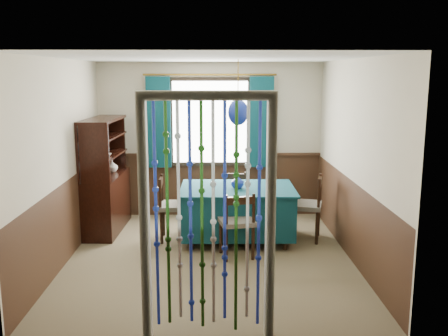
{
  "coord_description": "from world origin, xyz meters",
  "views": [
    {
      "loc": [
        0.05,
        -6.06,
        2.32
      ],
      "look_at": [
        0.19,
        0.49,
        1.07
      ],
      "focal_mm": 40.0,
      "sensor_mm": 36.0,
      "label": 1
    }
  ],
  "objects_px": {
    "chair_right": "(308,206)",
    "bowl_shelf": "(105,155)",
    "chair_far": "(234,198)",
    "dining_table": "(237,210)",
    "chair_left": "(172,206)",
    "vase_table": "(237,182)",
    "sideboard": "(106,192)",
    "chair_near": "(237,223)",
    "pendant_lamp": "(238,112)",
    "vase_sideboard": "(112,165)"
  },
  "relations": [
    {
      "from": "chair_right",
      "to": "bowl_shelf",
      "type": "height_order",
      "value": "bowl_shelf"
    },
    {
      "from": "pendant_lamp",
      "to": "bowl_shelf",
      "type": "distance_m",
      "value": 2.01
    },
    {
      "from": "pendant_lamp",
      "to": "bowl_shelf",
      "type": "height_order",
      "value": "pendant_lamp"
    },
    {
      "from": "chair_far",
      "to": "vase_table",
      "type": "height_order",
      "value": "vase_table"
    },
    {
      "from": "dining_table",
      "to": "bowl_shelf",
      "type": "xyz_separation_m",
      "value": [
        -1.88,
        0.32,
        0.73
      ]
    },
    {
      "from": "sideboard",
      "to": "chair_left",
      "type": "bearing_deg",
      "value": -21.76
    },
    {
      "from": "dining_table",
      "to": "vase_table",
      "type": "height_order",
      "value": "vase_table"
    },
    {
      "from": "chair_near",
      "to": "vase_table",
      "type": "bearing_deg",
      "value": 76.1
    },
    {
      "from": "chair_near",
      "to": "chair_right",
      "type": "height_order",
      "value": "chair_right"
    },
    {
      "from": "chair_far",
      "to": "vase_sideboard",
      "type": "height_order",
      "value": "vase_sideboard"
    },
    {
      "from": "chair_right",
      "to": "vase_sideboard",
      "type": "bearing_deg",
      "value": 89.95
    },
    {
      "from": "chair_right",
      "to": "pendant_lamp",
      "type": "bearing_deg",
      "value": 105.21
    },
    {
      "from": "vase_table",
      "to": "chair_right",
      "type": "bearing_deg",
      "value": 2.86
    },
    {
      "from": "chair_left",
      "to": "chair_right",
      "type": "relative_size",
      "value": 0.99
    },
    {
      "from": "bowl_shelf",
      "to": "dining_table",
      "type": "bearing_deg",
      "value": -9.73
    },
    {
      "from": "chair_left",
      "to": "vase_table",
      "type": "xyz_separation_m",
      "value": [
        0.91,
        -0.09,
        0.36
      ]
    },
    {
      "from": "dining_table",
      "to": "chair_right",
      "type": "distance_m",
      "value": 0.99
    },
    {
      "from": "chair_near",
      "to": "chair_right",
      "type": "xyz_separation_m",
      "value": [
        1.02,
        0.68,
        0.03
      ]
    },
    {
      "from": "chair_near",
      "to": "bowl_shelf",
      "type": "xyz_separation_m",
      "value": [
        -1.85,
        1.0,
        0.71
      ]
    },
    {
      "from": "dining_table",
      "to": "chair_near",
      "type": "bearing_deg",
      "value": -92.06
    },
    {
      "from": "pendant_lamp",
      "to": "dining_table",
      "type": "bearing_deg",
      "value": 63.43
    },
    {
      "from": "vase_table",
      "to": "vase_sideboard",
      "type": "relative_size",
      "value": 0.86
    },
    {
      "from": "chair_right",
      "to": "dining_table",
      "type": "bearing_deg",
      "value": 105.21
    },
    {
      "from": "vase_table",
      "to": "bowl_shelf",
      "type": "relative_size",
      "value": 0.9
    },
    {
      "from": "chair_far",
      "to": "bowl_shelf",
      "type": "xyz_separation_m",
      "value": [
        -1.86,
        -0.4,
        0.74
      ]
    },
    {
      "from": "chair_left",
      "to": "chair_right",
      "type": "height_order",
      "value": "chair_right"
    },
    {
      "from": "vase_sideboard",
      "to": "chair_near",
      "type": "bearing_deg",
      "value": -37.84
    },
    {
      "from": "chair_right",
      "to": "sideboard",
      "type": "bearing_deg",
      "value": 94.83
    },
    {
      "from": "chair_near",
      "to": "chair_right",
      "type": "distance_m",
      "value": 1.23
    },
    {
      "from": "pendant_lamp",
      "to": "vase_sideboard",
      "type": "xyz_separation_m",
      "value": [
        -1.88,
        0.76,
        -0.86
      ]
    },
    {
      "from": "chair_far",
      "to": "pendant_lamp",
      "type": "xyz_separation_m",
      "value": [
        0.02,
        -0.72,
        1.37
      ]
    },
    {
      "from": "bowl_shelf",
      "to": "chair_near",
      "type": "bearing_deg",
      "value": -28.34
    },
    {
      "from": "dining_table",
      "to": "sideboard",
      "type": "relative_size",
      "value": 0.95
    },
    {
      "from": "pendant_lamp",
      "to": "bowl_shelf",
      "type": "relative_size",
      "value": 4.55
    },
    {
      "from": "pendant_lamp",
      "to": "vase_sideboard",
      "type": "height_order",
      "value": "pendant_lamp"
    },
    {
      "from": "chair_left",
      "to": "bowl_shelf",
      "type": "height_order",
      "value": "bowl_shelf"
    },
    {
      "from": "chair_right",
      "to": "bowl_shelf",
      "type": "distance_m",
      "value": 2.97
    },
    {
      "from": "chair_right",
      "to": "vase_table",
      "type": "distance_m",
      "value": 1.06
    },
    {
      "from": "chair_right",
      "to": "vase_sideboard",
      "type": "height_order",
      "value": "vase_sideboard"
    },
    {
      "from": "chair_left",
      "to": "vase_table",
      "type": "height_order",
      "value": "vase_table"
    },
    {
      "from": "vase_table",
      "to": "vase_sideboard",
      "type": "distance_m",
      "value": 2.04
    },
    {
      "from": "sideboard",
      "to": "vase_table",
      "type": "xyz_separation_m",
      "value": [
        1.94,
        -0.55,
        0.26
      ]
    },
    {
      "from": "chair_right",
      "to": "vase_table",
      "type": "xyz_separation_m",
      "value": [
        -0.99,
        -0.05,
        0.36
      ]
    },
    {
      "from": "bowl_shelf",
      "to": "vase_table",
      "type": "bearing_deg",
      "value": -10.9
    },
    {
      "from": "chair_far",
      "to": "vase_table",
      "type": "relative_size",
      "value": 4.73
    },
    {
      "from": "dining_table",
      "to": "bowl_shelf",
      "type": "distance_m",
      "value": 2.04
    },
    {
      "from": "chair_right",
      "to": "vase_sideboard",
      "type": "xyz_separation_m",
      "value": [
        -2.87,
        0.75,
        0.45
      ]
    },
    {
      "from": "chair_near",
      "to": "chair_right",
      "type": "relative_size",
      "value": 0.94
    },
    {
      "from": "sideboard",
      "to": "bowl_shelf",
      "type": "height_order",
      "value": "sideboard"
    },
    {
      "from": "chair_right",
      "to": "bowl_shelf",
      "type": "bearing_deg",
      "value": 98.4
    }
  ]
}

